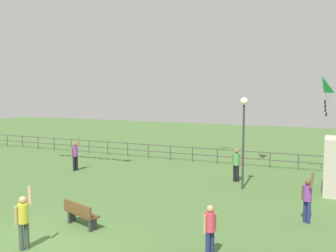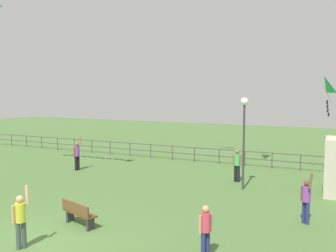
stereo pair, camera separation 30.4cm
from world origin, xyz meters
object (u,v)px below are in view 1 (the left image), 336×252
person_5 (75,154)px  kite_2 (322,87)px  person_6 (307,197)px  park_bench (80,213)px  lamppost (244,123)px  person_2 (210,228)px  person_4 (236,163)px  person_0 (23,218)px

person_5 → kite_2: kite_2 is taller
person_6 → person_5: bearing=164.2°
park_bench → lamppost: bearing=60.1°
person_5 → person_2: bearing=-36.0°
park_bench → person_4: size_ratio=0.93×
person_5 → person_6: 13.21m
person_2 → person_6: person_6 is taller
person_2 → person_5: size_ratio=0.78×
kite_2 → person_6: bearing=-91.2°
park_bench → person_6: (7.05, 3.49, 0.45)m
park_bench → person_4: bearing=67.6°
person_6 → person_0: bearing=-142.7°
kite_2 → lamppost: bearing=-126.0°
lamppost → kite_2: kite_2 is taller
person_2 → person_0: bearing=-161.8°
lamppost → park_bench: (-4.02, -6.99, -2.67)m
person_0 → person_5: bearing=119.8°
lamppost → person_4: bearing=115.3°
lamppost → person_4: size_ratio=2.58×
person_2 → kite_2: 12.73m
person_5 → kite_2: bearing=18.4°
person_5 → person_0: bearing=-60.2°
park_bench → person_5: size_ratio=0.81×
park_bench → person_2: size_ratio=1.04×
person_0 → person_4: bearing=70.1°
person_4 → person_6: bearing=-52.8°
person_0 → person_5: 10.65m
person_4 → person_6: (3.64, -4.80, -0.04)m
person_2 → person_5: (-10.40, 7.56, 0.10)m
lamppost → person_6: (3.03, -3.50, -2.22)m
lamppost → person_0: 10.39m
lamppost → person_2: lamppost is taller
person_0 → person_6: bearing=37.3°
kite_2 → park_bench: bearing=-122.4°
person_5 → lamppost: bearing=-0.5°
lamppost → person_2: 7.85m
lamppost → person_6: size_ratio=2.36×
person_4 → kite_2: bearing=39.1°
person_2 → person_6: size_ratio=0.82×
person_6 → lamppost: bearing=130.8°
park_bench → person_5: person_5 is taller
person_0 → person_2: person_0 is taller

